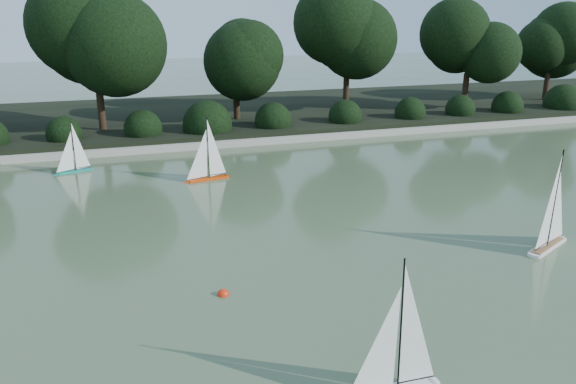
{
  "coord_description": "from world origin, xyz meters",
  "views": [
    {
      "loc": [
        -2.92,
        -5.61,
        3.48
      ],
      "look_at": [
        -0.22,
        2.59,
        0.7
      ],
      "focal_mm": 35.0,
      "sensor_mm": 36.0,
      "label": 1
    }
  ],
  "objects_px": {
    "race_buoy": "(223,295)",
    "sailboat_white_b": "(552,231)",
    "sailboat_orange": "(204,170)",
    "sailboat_teal": "(71,164)",
    "sailboat_white_a": "(387,374)"
  },
  "relations": [
    {
      "from": "sailboat_white_a",
      "to": "sailboat_orange",
      "type": "distance_m",
      "value": 7.66
    },
    {
      "from": "sailboat_white_a",
      "to": "sailboat_white_b",
      "type": "bearing_deg",
      "value": 30.2
    },
    {
      "from": "sailboat_white_b",
      "to": "sailboat_orange",
      "type": "height_order",
      "value": "sailboat_white_b"
    },
    {
      "from": "sailboat_white_a",
      "to": "race_buoy",
      "type": "distance_m",
      "value": 2.66
    },
    {
      "from": "sailboat_white_a",
      "to": "race_buoy",
      "type": "relative_size",
      "value": 9.48
    },
    {
      "from": "sailboat_teal",
      "to": "race_buoy",
      "type": "distance_m",
      "value": 7.08
    },
    {
      "from": "sailboat_white_b",
      "to": "race_buoy",
      "type": "relative_size",
      "value": 10.79
    },
    {
      "from": "sailboat_white_b",
      "to": "sailboat_orange",
      "type": "xyz_separation_m",
      "value": [
        -4.48,
        5.26,
        -0.03
      ]
    },
    {
      "from": "sailboat_white_b",
      "to": "sailboat_teal",
      "type": "distance_m",
      "value": 9.94
    },
    {
      "from": "sailboat_orange",
      "to": "race_buoy",
      "type": "height_order",
      "value": "sailboat_orange"
    },
    {
      "from": "sailboat_orange",
      "to": "race_buoy",
      "type": "distance_m",
      "value": 5.27
    },
    {
      "from": "race_buoy",
      "to": "sailboat_white_b",
      "type": "bearing_deg",
      "value": -0.48
    },
    {
      "from": "sailboat_white_a",
      "to": "sailboat_orange",
      "type": "height_order",
      "value": "sailboat_white_a"
    },
    {
      "from": "sailboat_teal",
      "to": "sailboat_orange",
      "type": "bearing_deg",
      "value": -29.49
    },
    {
      "from": "sailboat_white_b",
      "to": "sailboat_orange",
      "type": "relative_size",
      "value": 1.15
    }
  ]
}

